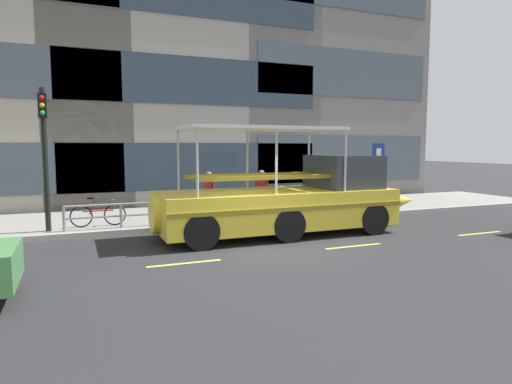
% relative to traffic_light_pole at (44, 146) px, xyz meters
% --- Properties ---
extents(ground_plane, '(120.00, 120.00, 0.00)m').
position_rel_traffic_light_pole_xyz_m(ground_plane, '(5.54, -3.62, -2.80)').
color(ground_plane, '#2B2B2D').
extents(sidewalk, '(32.00, 4.80, 0.18)m').
position_rel_traffic_light_pole_xyz_m(sidewalk, '(5.54, 1.98, -2.71)').
color(sidewalk, gray).
rests_on(sidewalk, ground_plane).
extents(curb_edge, '(32.00, 0.18, 0.18)m').
position_rel_traffic_light_pole_xyz_m(curb_edge, '(5.54, -0.51, -2.71)').
color(curb_edge, '#B2ADA3').
rests_on(curb_edge, ground_plane).
extents(lane_centreline, '(25.80, 0.12, 0.01)m').
position_rel_traffic_light_pole_xyz_m(lane_centreline, '(5.54, -4.61, -2.80)').
color(lane_centreline, '#DBD64C').
rests_on(lane_centreline, ground_plane).
extents(curb_guardrail, '(11.89, 0.09, 0.80)m').
position_rel_traffic_light_pole_xyz_m(curb_guardrail, '(6.35, -0.17, -2.09)').
color(curb_guardrail, gray).
rests_on(curb_guardrail, sidewalk).
extents(traffic_light_pole, '(0.24, 0.46, 4.35)m').
position_rel_traffic_light_pole_xyz_m(traffic_light_pole, '(0.00, 0.00, 0.00)').
color(traffic_light_pole, black).
rests_on(traffic_light_pole, sidewalk).
extents(parking_sign, '(0.60, 0.12, 2.72)m').
position_rel_traffic_light_pole_xyz_m(parking_sign, '(12.65, 0.50, -0.78)').
color(parking_sign, '#4C4F54').
rests_on(parking_sign, sidewalk).
extents(leaned_bicycle, '(1.74, 0.46, 0.96)m').
position_rel_traffic_light_pole_xyz_m(leaned_bicycle, '(1.47, 0.36, -2.25)').
color(leaned_bicycle, black).
rests_on(leaned_bicycle, sidewalk).
extents(duck_tour_boat, '(9.33, 2.65, 3.37)m').
position_rel_traffic_light_pole_xyz_m(duck_tour_boat, '(7.21, -2.27, -1.73)').
color(duck_tour_boat, yellow).
rests_on(duck_tour_boat, ground_plane).
extents(pedestrian_near_bow, '(0.41, 0.25, 1.50)m').
position_rel_traffic_light_pole_xyz_m(pedestrian_near_bow, '(10.02, 1.10, -1.72)').
color(pedestrian_near_bow, '#1E2338').
rests_on(pedestrian_near_bow, sidewalk).
extents(pedestrian_mid_left, '(0.46, 0.30, 1.71)m').
position_rel_traffic_light_pole_xyz_m(pedestrian_mid_left, '(7.35, 0.57, -1.59)').
color(pedestrian_mid_left, '#47423D').
rests_on(pedestrian_mid_left, sidewalk).
extents(pedestrian_mid_right, '(0.33, 0.42, 1.69)m').
position_rel_traffic_light_pole_xyz_m(pedestrian_mid_right, '(5.30, 0.64, -1.60)').
color(pedestrian_mid_right, '#1E2338').
rests_on(pedestrian_mid_right, sidewalk).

